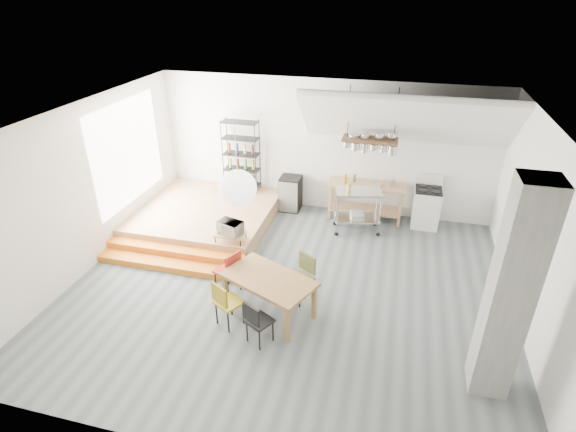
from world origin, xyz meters
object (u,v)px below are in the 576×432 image
(stove, at_px, (426,207))
(mini_fridge, at_px, (290,193))
(dining_table, at_px, (269,282))
(rolling_cart, at_px, (358,205))

(stove, relative_size, mini_fridge, 1.36)
(stove, bearing_deg, mini_fridge, 179.23)
(stove, height_order, dining_table, stove)
(stove, relative_size, dining_table, 0.67)
(rolling_cart, bearing_deg, dining_table, -121.87)
(dining_table, xyz_separation_m, rolling_cart, (1.12, 3.26, 0.01))
(rolling_cart, relative_size, mini_fridge, 1.30)
(dining_table, height_order, mini_fridge, mini_fridge)
(dining_table, distance_m, mini_fridge, 4.02)
(rolling_cart, xyz_separation_m, mini_fridge, (-1.74, 0.70, -0.22))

